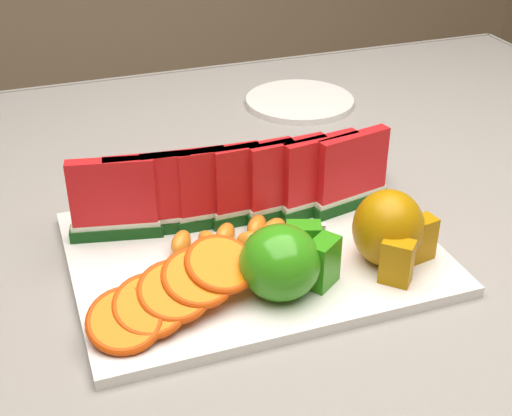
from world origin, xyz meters
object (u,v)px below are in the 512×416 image
(pear_cluster, at_px, (390,231))
(side_plate, at_px, (300,101))
(platter, at_px, (254,252))
(apple_cluster, at_px, (286,261))

(pear_cluster, height_order, side_plate, pear_cluster)
(platter, relative_size, side_plate, 2.15)
(side_plate, bearing_deg, pear_cluster, -101.19)
(platter, height_order, apple_cluster, apple_cluster)
(apple_cluster, bearing_deg, side_plate, 65.70)
(apple_cluster, bearing_deg, pear_cluster, 3.61)
(platter, xyz_separation_m, apple_cluster, (0.01, -0.08, 0.04))
(pear_cluster, xyz_separation_m, side_plate, (0.09, 0.47, -0.05))
(pear_cluster, bearing_deg, platter, 150.88)
(platter, bearing_deg, apple_cluster, -85.22)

